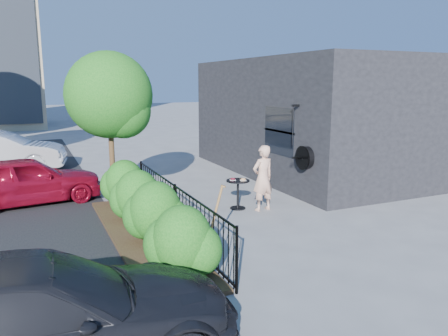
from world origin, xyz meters
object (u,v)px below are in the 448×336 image
patio_tree (112,100)px  car_red (26,180)px  cafe_table (238,189)px  woman (263,178)px  car_darkgrey (34,319)px  shovel (212,225)px

patio_tree → car_red: 3.21m
cafe_table → woman: 0.71m
patio_tree → car_red: patio_tree is taller
car_darkgrey → shovel: bearing=-50.8°
shovel → car_red: 6.18m
patio_tree → cafe_table: size_ratio=4.88×
cafe_table → woman: (0.52, -0.37, 0.32)m
patio_tree → cafe_table: 3.92m
shovel → car_red: size_ratio=0.36×
woman → car_darkgrey: 7.09m
shovel → car_darkgrey: size_ratio=0.30×
woman → car_darkgrey: bearing=31.3°
patio_tree → car_darkgrey: bearing=-107.9°
car_darkgrey → cafe_table: bearing=-42.6°
shovel → car_red: bearing=120.5°
woman → car_darkgrey: (-5.42, -4.58, -0.17)m
woman → shovel: size_ratio=1.21×
patio_tree → shovel: 4.83m
cafe_table → woman: bearing=-35.2°
patio_tree → woman: patio_tree is taller
patio_tree → car_red: (-2.15, 1.11, -2.11)m
shovel → car_darkgrey: 3.87m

